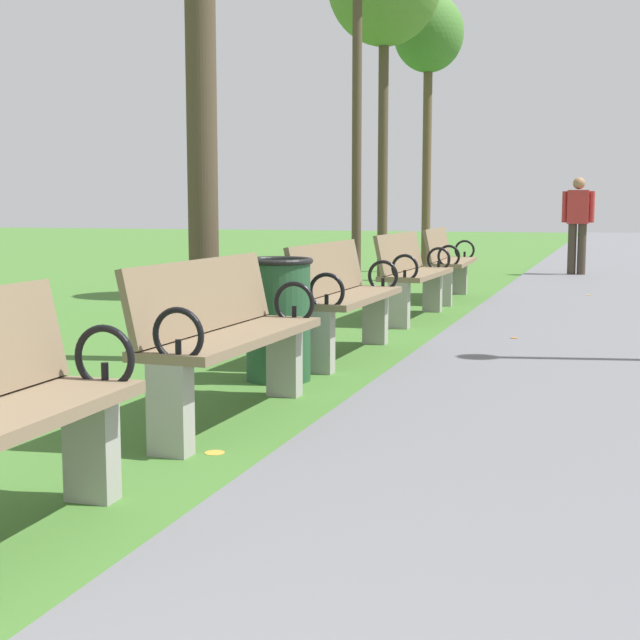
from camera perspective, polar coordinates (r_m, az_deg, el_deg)
paved_walkway at (r=18.13m, az=16.67°, el=3.08°), size 2.32×44.00×0.02m
park_bench_3 at (r=5.15m, az=-5.81°, el=-0.91°), size 0.51×1.61×0.90m
park_bench_4 at (r=7.30m, az=1.47°, el=1.50°), size 0.50×1.61×0.90m
park_bench_5 at (r=9.73m, az=5.68°, el=2.89°), size 0.51×1.61×0.90m
park_bench_6 at (r=11.79m, az=7.87°, el=3.60°), size 0.53×1.62×0.90m
tree_5 at (r=16.81m, az=6.68°, el=16.77°), size 1.21×1.21×4.79m
pedestrian_walking at (r=16.21m, az=15.55°, el=5.92°), size 0.53×0.24×1.62m
trash_bin at (r=6.33m, az=-2.58°, el=0.07°), size 0.48×0.48×0.84m
scattered_leaves at (r=4.92m, az=-6.09°, el=-6.96°), size 4.62×14.07×0.02m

